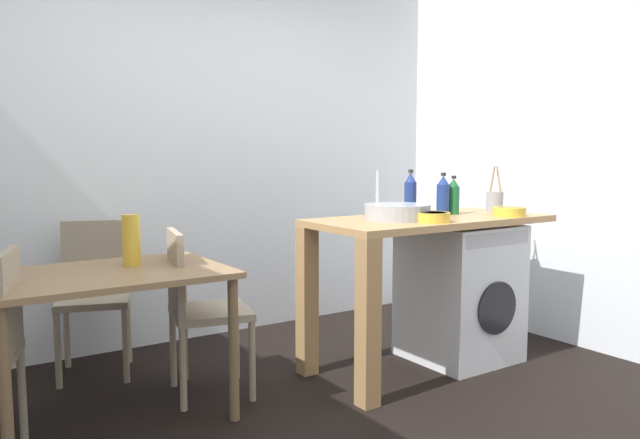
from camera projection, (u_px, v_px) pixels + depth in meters
The scene contains 18 objects.
ground_plane at pixel (328, 423), 3.04m from camera, with size 5.46×5.46×0.00m, color black.
wall_back at pixel (186, 147), 4.34m from camera, with size 4.60×0.10×2.70m, color silver.
wall_counter_side at pixel (599, 146), 4.08m from camera, with size 0.10×3.80×2.70m, color silver.
dining_table at pixel (108, 291), 3.01m from camera, with size 1.10×0.76×0.74m.
chair_opposite at pixel (197, 303), 3.34m from camera, with size 0.48×0.48×0.90m.
chair_spare_by_wall at pixel (95, 288), 3.73m from camera, with size 0.51×0.51×0.90m.
kitchen_counter at pixel (404, 246), 3.68m from camera, with size 1.50×0.68×0.92m.
washing_machine at pixel (459, 292), 3.97m from camera, with size 0.60×0.61×0.86m.
sink_basin at pixel (397, 212), 3.63m from camera, with size 0.38×0.38×0.09m, color #9EA0A5.
tap at pixel (378, 194), 3.77m from camera, with size 0.02×0.02×0.28m, color #B2B2B7.
bottle_tall_green at pixel (410, 194), 3.99m from camera, with size 0.08×0.08×0.28m.
bottle_squat_brown at pixel (443, 196), 3.92m from camera, with size 0.08×0.08×0.26m.
bottle_clear_small at pixel (453, 197), 3.96m from camera, with size 0.08×0.08×0.24m.
mixing_bowl at pixel (433, 217), 3.51m from camera, with size 0.20×0.20×0.05m.
utensil_crock at pixel (495, 201), 4.16m from camera, with size 0.11×0.11×0.30m.
colander at pixel (509, 211), 3.84m from camera, with size 0.20×0.20×0.06m.
vase at pixel (131, 240), 3.15m from camera, with size 0.09×0.09×0.26m, color gold.
scissors at pixel (436, 218), 3.67m from camera, with size 0.15×0.06×0.01m.
Camera 1 is at (-1.65, -2.41, 1.30)m, focal length 35.16 mm.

